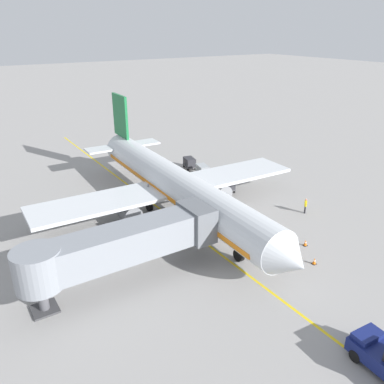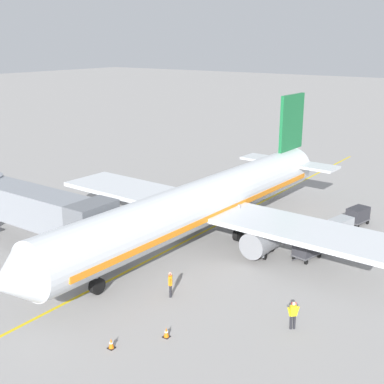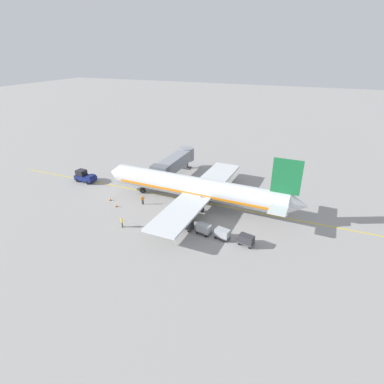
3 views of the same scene
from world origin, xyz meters
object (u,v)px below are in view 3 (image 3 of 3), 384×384
at_px(jet_bridge, 175,162).
at_px(baggage_cart_third_in_train, 222,233).
at_px(ground_crew_loader, 122,222).
at_px(safety_cone_nose_right, 116,205).
at_px(baggage_cart_second_in_train, 204,228).
at_px(baggage_cart_front, 186,224).
at_px(parked_airliner, 197,188).
at_px(pushback_tractor, 85,176).
at_px(baggage_tug_lead, 187,214).
at_px(ground_crew_wing_walker, 143,199).
at_px(safety_cone_nose_left, 110,199).
at_px(baggage_cart_tail_end, 246,239).

distance_m(jet_bridge, baggage_cart_third_in_train, 25.01).
relative_size(ground_crew_loader, safety_cone_nose_right, 2.86).
distance_m(baggage_cart_second_in_train, baggage_cart_third_in_train, 2.97).
bearing_deg(safety_cone_nose_right, baggage_cart_front, -97.74).
distance_m(parked_airliner, jet_bridge, 13.39).
bearing_deg(jet_bridge, pushback_tractor, 119.17).
relative_size(jet_bridge, baggage_cart_third_in_train, 5.26).
xyz_separation_m(parked_airliner, baggage_cart_second_in_train, (-8.56, -4.53, -2.24)).
bearing_deg(ground_crew_loader, baggage_tug_lead, -52.06).
bearing_deg(baggage_cart_second_in_train, jet_bridge, 36.21).
distance_m(pushback_tractor, baggage_cart_front, 28.61).
bearing_deg(baggage_cart_second_in_train, baggage_tug_lead, 51.56).
xyz_separation_m(ground_crew_wing_walker, safety_cone_nose_right, (-2.70, 3.82, -0.66)).
bearing_deg(ground_crew_wing_walker, safety_cone_nose_left, 98.86).
bearing_deg(pushback_tractor, ground_crew_loader, -124.89).
relative_size(parked_airliner, baggage_cart_front, 12.52).
height_order(jet_bridge, baggage_cart_third_in_train, jet_bridge).
height_order(baggage_cart_front, ground_crew_wing_walker, ground_crew_wing_walker).
distance_m(pushback_tractor, baggage_cart_third_in_train, 34.40).
xyz_separation_m(parked_airliner, safety_cone_nose_left, (-4.70, 15.37, -2.90)).
distance_m(parked_airliner, baggage_tug_lead, 5.78).
xyz_separation_m(parked_airliner, baggage_cart_front, (-8.36, -1.54, -2.24)).
xyz_separation_m(baggage_cart_second_in_train, safety_cone_nose_left, (3.86, 19.90, -0.66)).
bearing_deg(parked_airliner, pushback_tractor, 88.57).
distance_m(ground_crew_loader, safety_cone_nose_right, 7.19).
height_order(pushback_tractor, baggage_cart_second_in_train, pushback_tractor).
xyz_separation_m(baggage_tug_lead, ground_crew_wing_walker, (1.51, 9.32, 0.24)).
distance_m(parked_airliner, safety_cone_nose_right, 14.63).
relative_size(baggage_cart_front, baggage_cart_third_in_train, 1.00).
bearing_deg(jet_bridge, safety_cone_nose_left, 156.45).
xyz_separation_m(baggage_tug_lead, safety_cone_nose_left, (0.51, 15.68, -0.42)).
relative_size(baggage_cart_tail_end, safety_cone_nose_left, 5.05).
bearing_deg(safety_cone_nose_right, baggage_tug_lead, -84.82).
height_order(pushback_tractor, baggage_tug_lead, pushback_tractor).
bearing_deg(baggage_cart_front, baggage_cart_tail_end, -93.50).
relative_size(parked_airliner, ground_crew_wing_walker, 22.06).
xyz_separation_m(pushback_tractor, baggage_cart_second_in_train, (-9.20, -30.14, -0.15)).
height_order(pushback_tractor, ground_crew_loader, pushback_tractor).
relative_size(baggage_cart_front, safety_cone_nose_right, 5.05).
relative_size(ground_crew_wing_walker, safety_cone_nose_left, 2.86).
bearing_deg(baggage_cart_front, baggage_cart_third_in_train, -93.49).
relative_size(baggage_cart_second_in_train, baggage_cart_tail_end, 1.00).
xyz_separation_m(baggage_cart_third_in_train, ground_crew_wing_walker, (5.01, 16.50, 0.00)).
xyz_separation_m(baggage_cart_front, safety_cone_nose_right, (1.95, 14.37, -0.66)).
height_order(baggage_cart_third_in_train, safety_cone_nose_right, baggage_cart_third_in_train).
relative_size(baggage_cart_front, baggage_cart_second_in_train, 1.00).
distance_m(parked_airliner, baggage_cart_tail_end, 14.43).
bearing_deg(baggage_cart_tail_end, pushback_tractor, 75.37).
xyz_separation_m(ground_crew_wing_walker, safety_cone_nose_left, (-0.99, 6.36, -0.66)).
distance_m(pushback_tractor, safety_cone_nose_left, 11.58).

